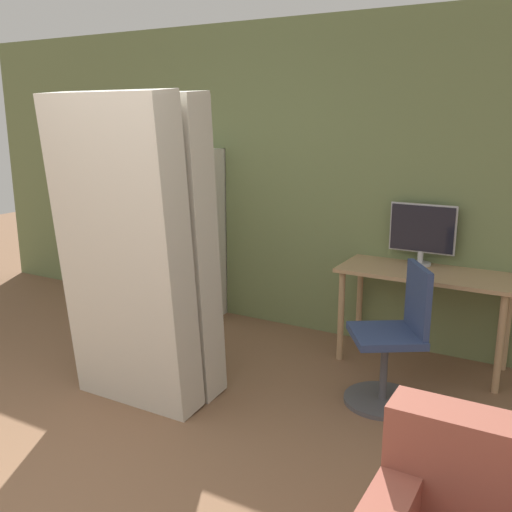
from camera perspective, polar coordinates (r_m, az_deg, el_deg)
name	(u,v)px	position (r m, az deg, el deg)	size (l,w,h in m)	color
wall_back	(322,182)	(4.98, 6.59, 7.41)	(8.00, 0.06, 2.70)	#6B7A4C
desk	(425,285)	(4.53, 16.53, -2.83)	(1.29, 0.55, 0.76)	tan
monitor	(422,231)	(4.62, 16.29, 2.40)	(0.51, 0.17, 0.48)	#B7B7BC
office_chair	(393,348)	(3.95, 13.56, -8.91)	(0.61, 0.61, 0.96)	#4C4C51
bookshelf	(185,232)	(5.60, -7.14, 2.37)	(0.65, 0.32, 1.61)	beige
mattress_near	(124,257)	(3.72, -13.04, -0.11)	(0.92, 0.42, 2.05)	beige
mattress_far	(154,248)	(3.93, -10.19, 0.77)	(0.92, 0.39, 2.05)	beige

